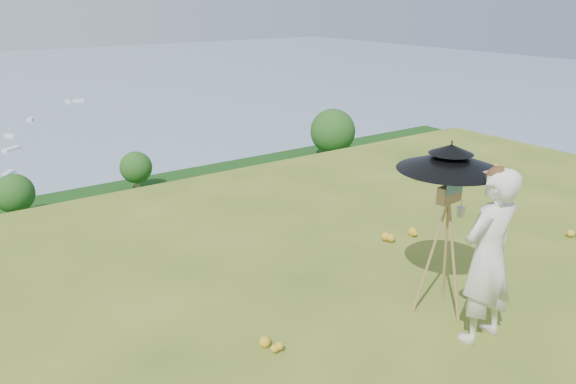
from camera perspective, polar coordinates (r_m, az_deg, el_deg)
ground at (r=7.12m, az=24.56°, el=-11.37°), size 14.00×14.00×0.00m
slope_trees at (r=42.48m, az=-24.07°, el=-8.30°), size 110.00×50.00×6.00m
wildflowers at (r=7.20m, az=22.92°, el=-10.24°), size 10.00×10.50×0.12m
painter at (r=6.03m, az=19.65°, el=-6.21°), size 0.69×0.46×1.88m
field_easel at (r=6.45m, az=15.58°, el=-5.20°), size 0.67×0.67×1.65m
sun_umbrella at (r=6.18m, az=16.06°, el=2.14°), size 1.15×1.15×0.65m
painter_cap at (r=5.72m, az=20.64°, el=1.86°), size 0.22×0.26×0.10m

